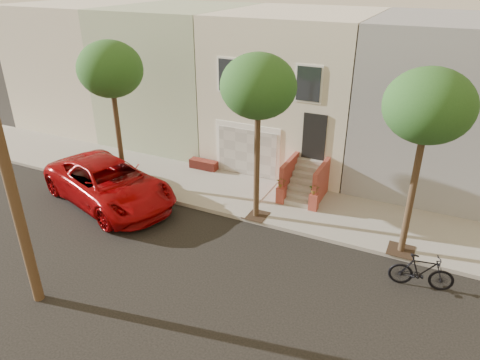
% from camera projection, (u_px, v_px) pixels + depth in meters
% --- Properties ---
extents(ground, '(90.00, 90.00, 0.00)m').
position_uv_depth(ground, '(181.00, 266.00, 14.65)').
color(ground, black).
rests_on(ground, ground).
extents(sidewalk, '(40.00, 3.70, 0.15)m').
position_uv_depth(sidewalk, '(248.00, 196.00, 18.95)').
color(sidewalk, gray).
rests_on(sidewalk, ground).
extents(house_row, '(33.10, 11.70, 7.00)m').
position_uv_depth(house_row, '(297.00, 85.00, 22.13)').
color(house_row, '#BDB5A1').
rests_on(house_row, sidewalk).
extents(tree_left, '(2.70, 2.57, 6.30)m').
position_uv_depth(tree_left, '(110.00, 70.00, 17.66)').
color(tree_left, '#2D2116').
rests_on(tree_left, sidewalk).
extents(tree_mid, '(2.70, 2.57, 6.30)m').
position_uv_depth(tree_mid, '(258.00, 87.00, 15.12)').
color(tree_mid, '#2D2116').
rests_on(tree_mid, sidewalk).
extents(tree_right, '(2.70, 2.57, 6.30)m').
position_uv_depth(tree_right, '(428.00, 107.00, 12.98)').
color(tree_right, '#2D2116').
rests_on(tree_right, sidewalk).
extents(pickup_truck, '(7.08, 4.81, 1.80)m').
position_uv_depth(pickup_truck, '(109.00, 183.00, 18.25)').
color(pickup_truck, '#940508').
rests_on(pickup_truck, ground).
extents(motorcycle, '(1.99, 0.84, 1.16)m').
position_uv_depth(motorcycle, '(422.00, 272.00, 13.46)').
color(motorcycle, black).
rests_on(motorcycle, ground).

